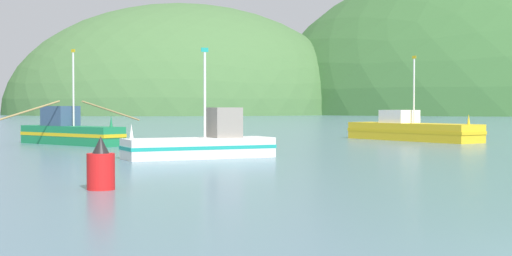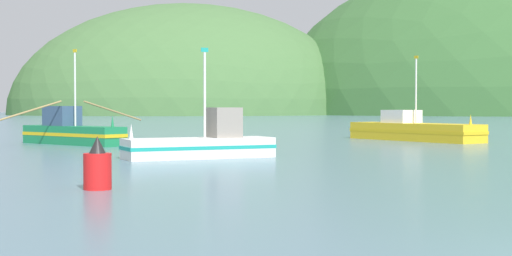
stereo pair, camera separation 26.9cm
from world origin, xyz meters
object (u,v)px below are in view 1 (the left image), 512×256
at_px(fishing_boat_yellow, 411,130).
at_px(channel_buoy, 101,168).
at_px(fishing_boat_white, 203,144).
at_px(fishing_boat_green, 69,132).

distance_m(fishing_boat_yellow, channel_buoy, 34.86).
xyz_separation_m(fishing_boat_white, channel_buoy, (-5.56, -12.30, -0.03)).
xyz_separation_m(fishing_boat_green, channel_buoy, (0.25, -26.65, -0.18)).
bearing_deg(fishing_boat_green, fishing_boat_yellow, 52.64).
distance_m(fishing_boat_white, fishing_boat_green, 15.48).
bearing_deg(fishing_boat_white, fishing_boat_green, -77.25).
bearing_deg(channel_buoy, fishing_boat_green, 90.53).
bearing_deg(fishing_boat_white, channel_buoy, 56.42).
relative_size(fishing_boat_white, channel_buoy, 4.73).
distance_m(fishing_boat_white, fishing_boat_yellow, 22.43).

